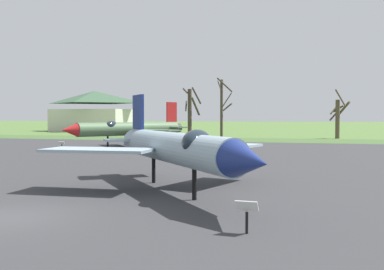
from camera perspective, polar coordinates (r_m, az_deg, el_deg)
ground_plane at (r=16.52m, az=-21.62°, el=-9.43°), size 600.00×600.00×0.00m
asphalt_apron at (r=31.85m, az=-1.92°, el=-3.66°), size 80.40×57.84×0.05m
grass_verge_strip at (r=65.83m, az=7.75°, el=-0.62°), size 140.40×12.00×0.06m
jet_fighter_front_left at (r=20.24m, az=-1.98°, el=-1.49°), size 10.88×12.23×4.46m
info_placard_front_left at (r=13.34m, az=6.62°, el=-9.23°), size 0.64×0.32×0.99m
jet_fighter_rear_center at (r=49.96m, az=-7.74°, el=0.78°), size 10.52×13.04×4.91m
info_placard_rear_center at (r=45.67m, az=-15.42°, el=-1.21°), size 0.54×0.34×0.98m
bare_tree_far_left at (r=72.59m, az=-0.19°, el=2.94°), size 2.82×2.61×7.73m
bare_tree_left_of_center at (r=72.18m, az=3.67°, el=3.50°), size 2.48×3.48×9.11m
bare_tree_center at (r=74.06m, az=17.20°, el=2.19°), size 3.12×3.13×7.34m
visitor_building at (r=109.45m, az=-11.63°, el=2.81°), size 17.15×13.91×9.09m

